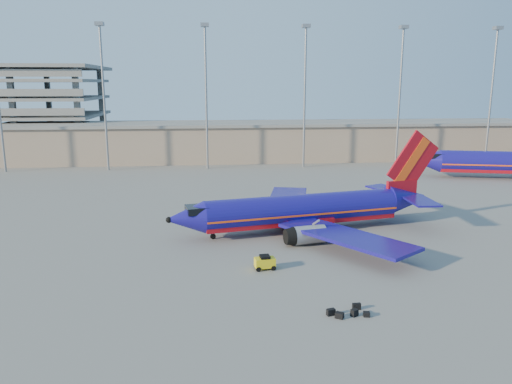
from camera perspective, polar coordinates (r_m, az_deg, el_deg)
ground at (r=58.77m, az=-0.62°, el=-4.72°), size 220.00×220.00×0.00m
terminal_building at (r=115.65m, az=1.90°, el=5.92°), size 122.00×16.00×8.50m
light_mast_row at (r=102.44m, az=-0.01°, el=12.52°), size 101.60×1.60×28.65m
aircraft_main at (r=59.53m, az=5.95°, el=-2.08°), size 33.89×32.27×11.60m
baggage_tug at (r=47.52m, az=1.02°, el=-8.01°), size 2.04×1.38×1.37m
luggage_pile at (r=39.52m, az=10.44°, el=-13.36°), size 3.27×1.83×0.54m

